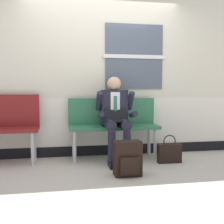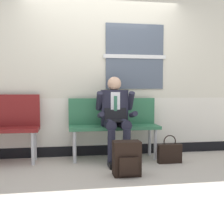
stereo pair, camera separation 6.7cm
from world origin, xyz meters
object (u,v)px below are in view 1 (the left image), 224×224
(backpack, at_px, (128,159))
(handbag, at_px, (169,153))
(bench_empty, at_px, (0,123))
(bench_with_person, at_px, (113,122))
(person_seated, at_px, (116,116))

(backpack, xyz_separation_m, handbag, (0.75, 0.49, -0.06))
(handbag, bearing_deg, bench_empty, 169.64)
(bench_with_person, relative_size, backpack, 3.18)
(bench_empty, bearing_deg, handbag, -10.36)
(person_seated, relative_size, handbag, 3.06)
(bench_empty, xyz_separation_m, backpack, (1.69, -0.94, -0.37))
(bench_with_person, bearing_deg, handbag, -30.20)
(backpack, bearing_deg, person_seated, 90.62)
(bench_with_person, distance_m, handbag, 0.97)
(person_seated, relative_size, backpack, 2.92)
(backpack, bearing_deg, bench_with_person, 90.49)
(person_seated, height_order, handbag, person_seated)
(bench_with_person, bearing_deg, person_seated, -90.00)
(bench_with_person, distance_m, person_seated, 0.23)
(person_seated, bearing_deg, bench_empty, 173.01)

